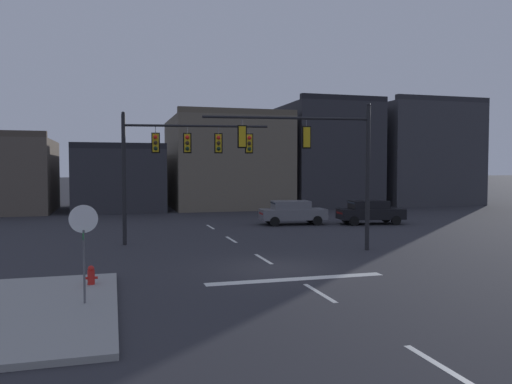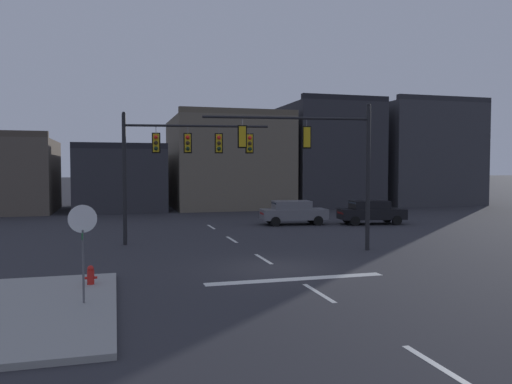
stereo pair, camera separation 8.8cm
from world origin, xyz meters
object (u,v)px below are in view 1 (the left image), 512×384
at_px(signal_mast_far_side, 175,153).
at_px(car_lot_middle, 292,212).
at_px(car_lot_nearside, 370,212).
at_px(fire_hydrant, 91,279).
at_px(stop_sign, 84,230).
at_px(signal_mast_near_side, 321,152).

relative_size(signal_mast_far_side, car_lot_middle, 1.57).
relative_size(car_lot_nearside, fire_hydrant, 6.16).
relative_size(stop_sign, car_lot_nearside, 0.61).
xyz_separation_m(signal_mast_near_side, stop_sign, (-9.93, -7.05, -2.39)).
height_order(signal_mast_far_side, fire_hydrant, signal_mast_far_side).
height_order(signal_mast_far_side, stop_sign, signal_mast_far_side).
distance_m(stop_sign, car_lot_middle, 21.72).
bearing_deg(car_lot_middle, signal_mast_far_side, -142.36).
distance_m(signal_mast_far_side, fire_hydrant, 10.50).
height_order(signal_mast_near_side, fire_hydrant, signal_mast_near_side).
xyz_separation_m(car_lot_nearside, fire_hydrant, (-17.55, -14.31, -0.53)).
bearing_deg(fire_hydrant, signal_mast_near_side, 25.89).
distance_m(signal_mast_near_side, car_lot_nearside, 12.80).
bearing_deg(car_lot_middle, signal_mast_near_side, -103.18).
height_order(signal_mast_near_side, car_lot_nearside, signal_mast_near_side).
distance_m(signal_mast_near_side, stop_sign, 12.41).
relative_size(signal_mast_far_side, stop_sign, 2.55).
bearing_deg(signal_mast_far_side, car_lot_middle, 37.64).
bearing_deg(signal_mast_far_side, stop_sign, -108.93).
bearing_deg(signal_mast_far_side, signal_mast_near_side, -33.57).
height_order(signal_mast_near_side, car_lot_middle, signal_mast_near_side).
relative_size(stop_sign, car_lot_middle, 0.62).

